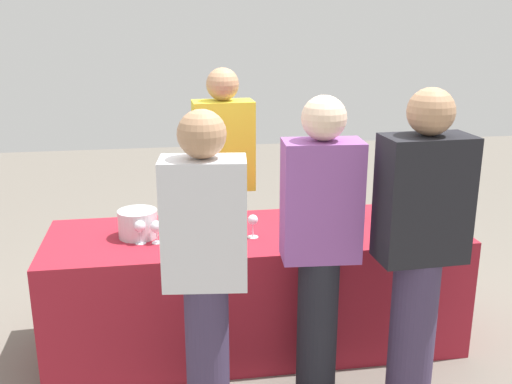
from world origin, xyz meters
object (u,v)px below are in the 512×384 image
at_px(server_pouring, 224,178).
at_px(guest_1, 320,243).
at_px(ice_bucket, 138,224).
at_px(guest_0, 205,268).
at_px(wine_glass_0, 140,227).
at_px(wine_glass_2, 253,221).
at_px(wine_bottle_1, 319,205).
at_px(guest_2, 420,245).
at_px(wine_bottle_3, 356,201).
at_px(wine_glass_1, 156,228).
at_px(wine_bottle_2, 341,204).
at_px(wine_bottle_0, 197,204).

height_order(server_pouring, guest_1, server_pouring).
xyz_separation_m(ice_bucket, guest_0, (0.34, -0.82, 0.05)).
height_order(wine_glass_0, wine_glass_2, wine_glass_2).
distance_m(wine_bottle_1, guest_2, 0.90).
distance_m(wine_glass_2, server_pouring, 0.81).
relative_size(wine_bottle_1, ice_bucket, 1.34).
relative_size(wine_bottle_1, server_pouring, 0.18).
distance_m(wine_bottle_1, wine_bottle_3, 0.26).
relative_size(wine_bottle_1, wine_glass_2, 2.20).
bearing_deg(wine_glass_1, guest_0, -71.92).
distance_m(wine_bottle_3, ice_bucket, 1.39).
bearing_deg(wine_bottle_2, wine_bottle_0, 171.58).
height_order(wine_glass_1, guest_1, guest_1).
height_order(wine_glass_2, ice_bucket, ice_bucket).
xyz_separation_m(wine_bottle_2, ice_bucket, (-1.26, -0.06, -0.04)).
height_order(guest_0, guest_1, guest_1).
bearing_deg(wine_bottle_1, wine_glass_0, -169.77).
xyz_separation_m(wine_bottle_0, wine_bottle_2, (0.90, -0.13, -0.00)).
bearing_deg(wine_bottle_1, wine_bottle_3, 8.29).
height_order(wine_bottle_0, server_pouring, server_pouring).
height_order(wine_glass_2, server_pouring, server_pouring).
distance_m(wine_bottle_2, wine_glass_2, 0.62).
bearing_deg(guest_0, ice_bucket, 118.99).
relative_size(wine_glass_0, server_pouring, 0.08).
bearing_deg(guest_2, wine_bottle_2, 98.37).
bearing_deg(wine_bottle_0, wine_glass_1, -129.37).
relative_size(wine_glass_0, wine_glass_1, 1.03).
xyz_separation_m(wine_bottle_3, wine_glass_2, (-0.71, -0.24, -0.01)).
xyz_separation_m(wine_glass_0, guest_1, (0.93, -0.51, 0.05)).
xyz_separation_m(wine_bottle_1, guest_2, (0.29, -0.85, 0.04)).
bearing_deg(wine_bottle_3, guest_2, -87.62).
distance_m(wine_bottle_1, guest_1, 0.74).
xyz_separation_m(wine_bottle_1, wine_glass_1, (-1.02, -0.21, -0.02)).
height_order(wine_glass_1, ice_bucket, ice_bucket).
relative_size(wine_bottle_0, ice_bucket, 1.44).
relative_size(server_pouring, guest_0, 1.03).
bearing_deg(wine_glass_0, guest_1, -29.02).
xyz_separation_m(wine_bottle_2, guest_1, (-0.32, -0.69, 0.02)).
relative_size(wine_glass_2, ice_bucket, 0.61).
xyz_separation_m(wine_glass_2, guest_2, (0.75, -0.65, 0.06)).
distance_m(server_pouring, guest_1, 1.36).
bearing_deg(wine_glass_0, wine_bottle_3, 9.87).
bearing_deg(wine_glass_1, guest_2, -26.29).
xyz_separation_m(wine_bottle_0, wine_glass_0, (-0.35, -0.30, -0.02)).
bearing_deg(ice_bucket, guest_2, -28.48).
bearing_deg(guest_1, server_pouring, 109.11).
bearing_deg(guest_2, ice_bucket, 149.16).
bearing_deg(guest_2, wine_glass_1, 151.36).
xyz_separation_m(wine_glass_1, guest_1, (0.83, -0.51, 0.05)).
bearing_deg(guest_1, ice_bucket, 150.33).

